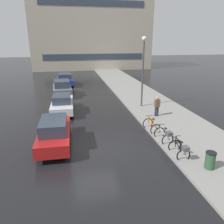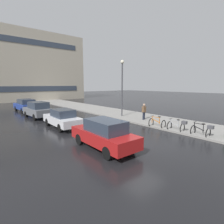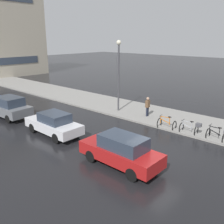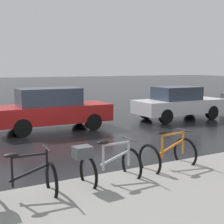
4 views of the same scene
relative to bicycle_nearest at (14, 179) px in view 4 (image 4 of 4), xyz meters
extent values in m
plane|color=black|center=(-4.06, 1.92, -0.49)|extent=(140.00, 140.00, 0.00)
torus|color=black|center=(0.02, 0.65, -0.13)|extent=(0.72, 0.08, 0.71)
cube|color=black|center=(0.00, -0.03, 0.13)|extent=(0.04, 0.04, 0.54)
cube|color=black|center=(0.02, 0.57, 0.16)|extent=(0.04, 0.04, 0.60)
cube|color=black|center=(0.01, 0.27, 0.39)|extent=(0.05, 0.61, 0.04)
cube|color=black|center=(0.01, 0.25, 0.08)|extent=(0.05, 0.69, 0.25)
ellipsoid|color=black|center=(0.00, -0.03, 0.43)|extent=(0.15, 0.26, 0.07)
cylinder|color=black|center=(0.02, 0.57, 0.48)|extent=(0.50, 0.04, 0.03)
torus|color=black|center=(-0.10, 2.42, -0.13)|extent=(0.72, 0.10, 0.72)
torus|color=black|center=(-0.04, 1.40, -0.13)|extent=(0.72, 0.10, 0.72)
cube|color=#ADAFB5|center=(-0.06, 1.73, 0.14)|extent=(0.04, 0.04, 0.54)
cube|color=#ADAFB5|center=(-0.09, 2.34, 0.14)|extent=(0.04, 0.04, 0.55)
cube|color=#ADAFB5|center=(-0.07, 2.04, 0.38)|extent=(0.07, 0.61, 0.04)
cube|color=#ADAFB5|center=(-0.07, 2.01, 0.09)|extent=(0.08, 0.70, 0.25)
ellipsoid|color=black|center=(-0.06, 1.73, 0.44)|extent=(0.15, 0.27, 0.07)
cylinder|color=black|center=(-0.09, 2.34, 0.44)|extent=(0.50, 0.06, 0.03)
cube|color=#4C4C51|center=(-0.03, 1.28, 0.31)|extent=(0.30, 0.36, 0.22)
torus|color=black|center=(-0.27, 4.03, -0.12)|extent=(0.74, 0.14, 0.74)
torus|color=black|center=(-0.14, 2.91, -0.12)|extent=(0.74, 0.14, 0.74)
cube|color=orange|center=(-0.18, 3.27, 0.15)|extent=(0.04, 0.04, 0.55)
cube|color=orange|center=(-0.26, 3.94, 0.15)|extent=(0.04, 0.04, 0.55)
cube|color=orange|center=(-0.22, 3.61, 0.39)|extent=(0.11, 0.67, 0.04)
cube|color=orange|center=(-0.22, 3.58, 0.10)|extent=(0.12, 0.76, 0.27)
ellipsoid|color=black|center=(-0.18, 3.27, 0.46)|extent=(0.17, 0.27, 0.07)
cylinder|color=black|center=(-0.26, 3.94, 0.45)|extent=(0.50, 0.08, 0.03)
cube|color=#AD1919|center=(-6.26, 2.67, 0.15)|extent=(1.74, 4.36, 0.65)
cube|color=#2D3847|center=(-6.26, 2.50, 0.81)|extent=(1.41, 2.32, 0.65)
cylinder|color=black|center=(-6.98, 4.03, -0.17)|extent=(0.23, 0.64, 0.64)
cylinder|color=black|center=(-5.50, 4.01, -0.17)|extent=(0.23, 0.64, 0.64)
cylinder|color=black|center=(-7.02, 1.34, -0.17)|extent=(0.23, 0.64, 0.64)
cylinder|color=black|center=(-5.54, 1.32, -0.17)|extent=(0.23, 0.64, 0.64)
cube|color=silver|center=(-5.97, 8.63, 0.13)|extent=(1.76, 4.30, 0.60)
cube|color=#2D3847|center=(-5.97, 8.46, 0.73)|extent=(1.42, 1.99, 0.60)
cylinder|color=black|center=(-6.71, 9.97, -0.17)|extent=(0.23, 0.64, 0.64)
cylinder|color=black|center=(-5.20, 9.95, -0.17)|extent=(0.23, 0.64, 0.64)
cylinder|color=black|center=(-6.74, 7.31, -0.17)|extent=(0.23, 0.64, 0.64)
cylinder|color=black|center=(-5.24, 7.30, -0.17)|extent=(0.23, 0.64, 0.64)
camera|label=1|loc=(-5.22, -8.95, 5.24)|focal=35.00mm
camera|label=2|loc=(-11.87, -4.76, 3.01)|focal=28.00mm
camera|label=3|loc=(-15.04, -4.51, 5.75)|focal=40.00mm
camera|label=4|loc=(5.31, -0.92, 1.90)|focal=50.00mm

